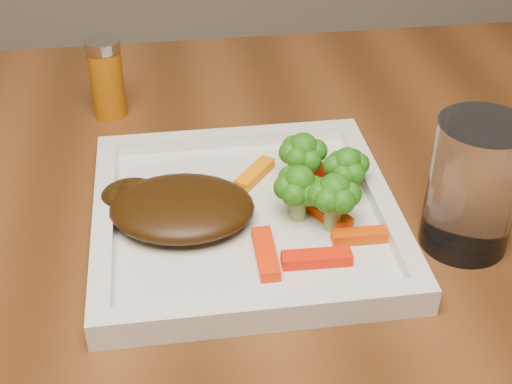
{
  "coord_description": "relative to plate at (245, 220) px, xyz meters",
  "views": [
    {
      "loc": [
        -0.0,
        -0.35,
        1.15
      ],
      "look_at": [
        0.07,
        0.16,
        0.79
      ],
      "focal_mm": 50.0,
      "sensor_mm": 36.0,
      "label": 1
    }
  ],
  "objects": [
    {
      "name": "broccoli_1",
      "position": [
        0.1,
        0.02,
        0.04
      ],
      "size": [
        0.05,
        0.05,
        0.06
      ],
      "primitive_type": null,
      "rotation": [
        0.0,
        0.0,
        0.01
      ],
      "color": "#125C0F",
      "rests_on": "plate"
    },
    {
      "name": "carrot_0",
      "position": [
        0.05,
        -0.07,
        0.01
      ],
      "size": [
        0.06,
        0.02,
        0.01
      ],
      "primitive_type": "cube",
      "rotation": [
        0.0,
        0.0,
        -0.03
      ],
      "color": "#FB1A04",
      "rests_on": "plate"
    },
    {
      "name": "carrot_3",
      "position": [
        0.1,
        0.05,
        0.01
      ],
      "size": [
        0.06,
        0.03,
        0.01
      ],
      "primitive_type": "cube",
      "rotation": [
        0.0,
        0.0,
        -0.26
      ],
      "color": "red",
      "rests_on": "plate"
    },
    {
      "name": "carrot_2",
      "position": [
        0.01,
        -0.06,
        0.01
      ],
      "size": [
        0.02,
        0.06,
        0.01
      ],
      "primitive_type": "cube",
      "rotation": [
        0.0,
        0.0,
        1.56
      ],
      "color": "#F72D04",
      "rests_on": "plate"
    },
    {
      "name": "carrot_4",
      "position": [
        0.02,
        0.06,
        0.01
      ],
      "size": [
        0.05,
        0.05,
        0.01
      ],
      "primitive_type": "cube",
      "rotation": [
        0.0,
        0.0,
        0.89
      ],
      "color": "orange",
      "rests_on": "plate"
    },
    {
      "name": "broccoli_0",
      "position": [
        0.06,
        0.04,
        0.04
      ],
      "size": [
        0.06,
        0.06,
        0.07
      ],
      "primitive_type": null,
      "rotation": [
        0.0,
        0.0,
        -0.12
      ],
      "color": "#2A6811",
      "rests_on": "plate"
    },
    {
      "name": "carrot_5",
      "position": [
        0.07,
        -0.01,
        0.01
      ],
      "size": [
        0.05,
        0.06,
        0.01
      ],
      "primitive_type": "cube",
      "rotation": [
        0.0,
        0.0,
        -1.03
      ],
      "color": "#F23C03",
      "rests_on": "plate"
    },
    {
      "name": "broccoli_2",
      "position": [
        0.07,
        -0.03,
        0.04
      ],
      "size": [
        0.05,
        0.05,
        0.06
      ],
      "primitive_type": null,
      "rotation": [
        0.0,
        0.0,
        -0.03
      ],
      "color": "#1B6010",
      "rests_on": "plate"
    },
    {
      "name": "steak",
      "position": [
        -0.06,
        -0.0,
        0.02
      ],
      "size": [
        0.14,
        0.12,
        0.03
      ],
      "primitive_type": "ellipsoid",
      "rotation": [
        0.0,
        0.0,
        -0.14
      ],
      "color": "#372008",
      "rests_on": "plate"
    },
    {
      "name": "plate",
      "position": [
        0.0,
        0.0,
        0.0
      ],
      "size": [
        0.27,
        0.27,
        0.01
      ],
      "primitive_type": "cube",
      "color": "white",
      "rests_on": "dining_table"
    },
    {
      "name": "carrot_1",
      "position": [
        0.09,
        -0.05,
        0.01
      ],
      "size": [
        0.05,
        0.01,
        0.01
      ],
      "primitive_type": "cube",
      "rotation": [
        0.0,
        0.0,
        -0.02
      ],
      "color": "#D53F03",
      "rests_on": "plate"
    },
    {
      "name": "spice_shaker",
      "position": [
        -0.13,
        0.23,
        0.04
      ],
      "size": [
        0.04,
        0.04,
        0.09
      ],
      "primitive_type": "cylinder",
      "rotation": [
        0.0,
        0.0,
        0.24
      ],
      "color": "#9C5508",
      "rests_on": "dining_table"
    },
    {
      "name": "drinking_glass",
      "position": [
        0.19,
        -0.05,
        0.05
      ],
      "size": [
        0.1,
        0.1,
        0.12
      ],
      "primitive_type": "cylinder",
      "rotation": [
        0.0,
        0.0,
        -0.3
      ],
      "color": "white",
      "rests_on": "dining_table"
    },
    {
      "name": "broccoli_3",
      "position": [
        0.05,
        -0.01,
        0.04
      ],
      "size": [
        0.06,
        0.06,
        0.06
      ],
      "primitive_type": null,
      "rotation": [
        0.0,
        0.0,
        0.3
      ],
      "color": "#326711",
      "rests_on": "plate"
    }
  ]
}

